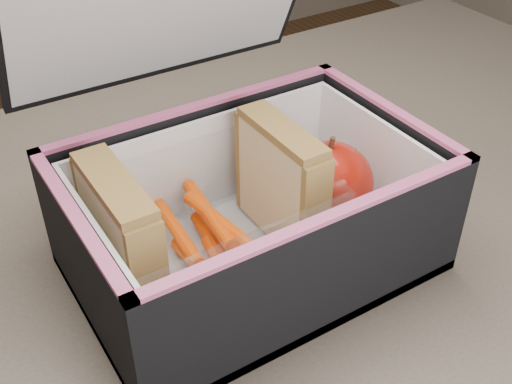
{
  "coord_description": "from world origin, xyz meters",
  "views": [
    {
      "loc": [
        -0.21,
        -0.32,
        1.12
      ],
      "look_at": [
        0.01,
        0.03,
        0.81
      ],
      "focal_mm": 45.0,
      "sensor_mm": 36.0,
      "label": 1
    }
  ],
  "objects": [
    {
      "name": "lunch_bag",
      "position": [
        -0.0,
        0.02,
        0.81
      ],
      "size": [
        0.28,
        0.26,
        0.27
      ],
      "color": "black",
      "rests_on": "kitchen_table"
    },
    {
      "name": "plastic_tub",
      "position": [
        -0.04,
        0.03,
        0.8
      ],
      "size": [
        0.18,
        0.13,
        0.07
      ],
      "primitive_type": null,
      "color": "white",
      "rests_on": "lunch_bag"
    },
    {
      "name": "sandwich_left",
      "position": [
        -0.11,
        0.03,
        0.82
      ],
      "size": [
        0.03,
        0.09,
        0.11
      ],
      "color": "tan",
      "rests_on": "plastic_tub"
    },
    {
      "name": "paper_napkin",
      "position": [
        0.08,
        0.02,
        0.77
      ],
      "size": [
        0.1,
        0.1,
        0.01
      ],
      "primitive_type": "cube",
      "rotation": [
        0.0,
        0.0,
        -0.41
      ],
      "color": "white",
      "rests_on": "lunch_bag"
    },
    {
      "name": "sandwich_right",
      "position": [
        0.03,
        0.03,
        0.82
      ],
      "size": [
        0.03,
        0.09,
        0.1
      ],
      "color": "tan",
      "rests_on": "plastic_tub"
    },
    {
      "name": "red_apple",
      "position": [
        0.07,
        0.02,
        0.81
      ],
      "size": [
        0.08,
        0.08,
        0.08
      ],
      "rotation": [
        0.0,
        0.0,
        0.02
      ],
      "color": "maroon",
      "rests_on": "paper_napkin"
    },
    {
      "name": "carrot_sticks",
      "position": [
        -0.03,
        0.02,
        0.78
      ],
      "size": [
        0.05,
        0.14,
        0.03
      ],
      "color": "#E93F00",
      "rests_on": "plastic_tub"
    },
    {
      "name": "kitchen_table",
      "position": [
        0.0,
        0.0,
        0.66
      ],
      "size": [
        1.2,
        0.8,
        0.75
      ],
      "color": "#65594B",
      "rests_on": "ground"
    }
  ]
}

